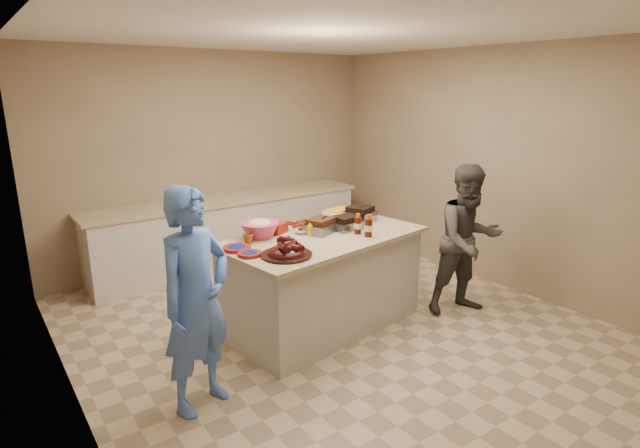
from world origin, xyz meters
TOP-DOWN VIEW (x-y plane):
  - room at (0.00, 0.00)m, footprint 4.50×5.00m
  - back_counter at (0.00, 2.20)m, footprint 3.60×0.64m
  - island at (-0.05, 0.12)m, footprint 2.05×1.26m
  - rib_platter at (-0.64, -0.17)m, footprint 0.55×0.55m
  - pulled_pork_tray at (-0.01, 0.22)m, footprint 0.36×0.31m
  - brisket_tray at (0.26, 0.17)m, footprint 0.28×0.24m
  - roasting_pan at (0.56, 0.32)m, footprint 0.34×0.34m
  - coleslaw_bowl at (-0.56, 0.42)m, footprint 0.40×0.40m
  - sausage_plate at (-0.06, 0.47)m, footprint 0.36×0.36m
  - mac_cheese_dish at (0.53, 0.61)m, footprint 0.34×0.27m
  - bbq_bottle_a at (0.25, -0.02)m, footprint 0.07×0.07m
  - bbq_bottle_b at (0.26, -0.15)m, footprint 0.08×0.08m
  - mustard_bottle at (-0.16, 0.19)m, footprint 0.05×0.05m
  - sauce_bowl at (-0.17, 0.30)m, footprint 0.14×0.06m
  - plate_stack_large at (-0.90, 0.22)m, footprint 0.27×0.27m
  - plate_stack_small at (-0.88, 0.01)m, footprint 0.22×0.22m
  - plastic_cup at (-0.74, 0.31)m, footprint 0.11×0.10m
  - basket_stack at (-0.35, 0.45)m, footprint 0.23×0.21m
  - guest_blue at (-1.51, -0.36)m, footprint 1.12×1.73m
  - guest_gray at (1.32, -0.47)m, footprint 1.16×1.68m

SIDE VIEW (x-z plane):
  - room at x=0.00m, z-range -1.35..1.35m
  - island at x=-0.05m, z-range -0.46..0.46m
  - guest_blue at x=-1.51m, z-range -0.19..0.19m
  - guest_gray at x=1.32m, z-range -0.29..0.29m
  - back_counter at x=0.00m, z-range 0.00..0.90m
  - rib_platter at x=-0.64m, z-range 0.83..1.00m
  - pulled_pork_tray at x=-0.01m, z-range 0.87..0.96m
  - brisket_tray at x=0.26m, z-range 0.87..0.95m
  - roasting_pan at x=0.56m, z-range 0.86..0.97m
  - sausage_plate at x=-0.06m, z-range 0.89..0.94m
  - mac_cheese_dish at x=0.53m, z-range 0.87..0.95m
  - bbq_bottle_a at x=0.25m, z-range 0.82..1.01m
  - bbq_bottle_b at x=0.26m, z-range 0.81..1.02m
  - mustard_bottle at x=-0.16m, z-range 0.85..0.98m
  - sauce_bowl at x=-0.17m, z-range 0.85..0.98m
  - plate_stack_large at x=-0.90m, z-range 0.90..0.93m
  - plate_stack_small at x=-0.88m, z-range 0.90..0.93m
  - plastic_cup at x=-0.74m, z-range 0.87..0.96m
  - basket_stack at x=-0.35m, z-range 0.87..0.96m
  - coleslaw_bowl at x=-0.56m, z-range 0.79..1.04m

